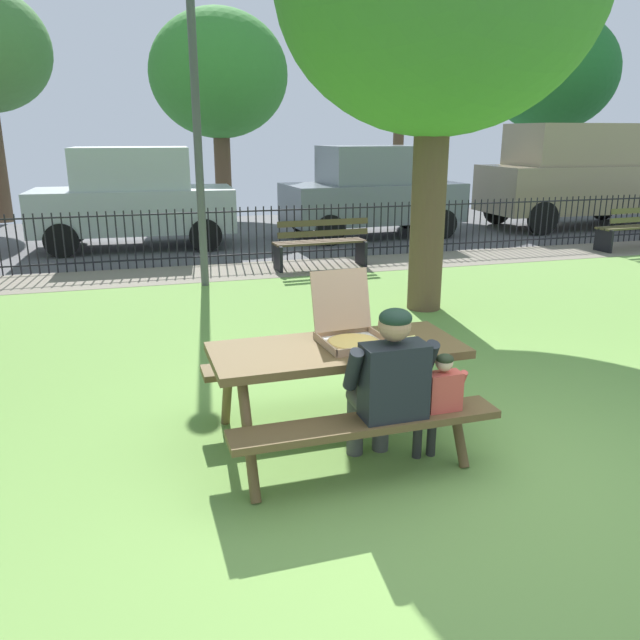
# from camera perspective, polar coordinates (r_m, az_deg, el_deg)

# --- Properties ---
(ground) EXTENTS (28.00, 11.76, 0.02)m
(ground) POSITION_cam_1_polar(r_m,az_deg,el_deg) (6.06, 5.47, -5.24)
(ground) COLOR #73A14A
(cobblestone_walkway) EXTENTS (28.00, 1.40, 0.01)m
(cobblestone_walkway) POSITION_cam_1_polar(r_m,az_deg,el_deg) (10.84, -4.64, 4.57)
(cobblestone_walkway) COLOR gray
(street_asphalt) EXTENTS (28.00, 6.69, 0.01)m
(street_asphalt) POSITION_cam_1_polar(r_m,az_deg,el_deg) (14.77, -7.88, 7.65)
(street_asphalt) COLOR #515154
(picnic_table_foreground) EXTENTS (1.83, 1.52, 0.79)m
(picnic_table_foreground) POSITION_cam_1_polar(r_m,az_deg,el_deg) (4.56, 1.55, -4.44)
(picnic_table_foreground) COLOR brown
(picnic_table_foreground) RESTS_ON ground
(pizza_box_open) EXTENTS (0.49, 0.56, 0.50)m
(pizza_box_open) POSITION_cam_1_polar(r_m,az_deg,el_deg) (4.58, 2.69, -0.85)
(pizza_box_open) COLOR tan
(pizza_box_open) RESTS_ON picnic_table_foreground
(pizza_slice_on_table) EXTENTS (0.28, 0.27, 0.02)m
(pizza_slice_on_table) POSITION_cam_1_polar(r_m,az_deg,el_deg) (4.64, 7.72, -1.88)
(pizza_slice_on_table) COLOR #EEE074
(pizza_slice_on_table) RESTS_ON picnic_table_foreground
(adult_at_table) EXTENTS (0.61, 0.60, 1.19)m
(adult_at_table) POSITION_cam_1_polar(r_m,az_deg,el_deg) (4.17, 6.13, -5.73)
(adult_at_table) COLOR #454545
(adult_at_table) RESTS_ON ground
(child_at_table) EXTENTS (0.34, 0.33, 0.85)m
(child_at_table) POSITION_cam_1_polar(r_m,az_deg,el_deg) (4.35, 10.61, -6.98)
(child_at_table) COLOR #2B2B2B
(child_at_table) RESTS_ON ground
(iron_fence_streetside) EXTENTS (21.31, 0.03, 1.00)m
(iron_fence_streetside) POSITION_cam_1_polar(r_m,az_deg,el_deg) (11.43, -5.42, 7.77)
(iron_fence_streetside) COLOR black
(iron_fence_streetside) RESTS_ON ground
(park_bench_center) EXTENTS (1.62, 0.54, 0.85)m
(park_bench_center) POSITION_cam_1_polar(r_m,az_deg,el_deg) (10.84, 0.08, 6.89)
(park_bench_center) COLOR brown
(park_bench_center) RESTS_ON ground
(park_bench_right) EXTENTS (1.63, 0.59, 0.85)m
(park_bench_right) POSITION_cam_1_polar(r_m,az_deg,el_deg) (14.12, 26.62, 7.40)
(park_bench_right) COLOR brown
(park_bench_right) RESTS_ON ground
(lamp_post_walkway) EXTENTS (0.28, 0.28, 4.39)m
(lamp_post_walkway) POSITION_cam_1_polar(r_m,az_deg,el_deg) (9.59, -11.19, 18.74)
(lamp_post_walkway) COLOR #4C4C51
(lamp_post_walkway) RESTS_ON ground
(parked_car_center) EXTENTS (3.97, 1.96, 1.98)m
(parked_car_center) POSITION_cam_1_polar(r_m,az_deg,el_deg) (13.36, -16.49, 10.61)
(parked_car_center) COLOR #B0B9BB
(parked_car_center) RESTS_ON ground
(parked_car_right) EXTENTS (4.00, 2.02, 1.98)m
(parked_car_right) POSITION_cam_1_polar(r_m,az_deg,el_deg) (14.30, 4.79, 11.56)
(parked_car_right) COLOR slate
(parked_car_right) RESTS_ON ground
(parked_car_far_right) EXTENTS (4.73, 2.13, 2.46)m
(parked_car_far_right) POSITION_cam_1_polar(r_m,az_deg,el_deg) (16.97, 22.50, 12.17)
(parked_car_far_right) COLOR gray
(parked_car_far_right) RESTS_ON ground
(far_tree_center) EXTENTS (3.74, 3.74, 5.47)m
(far_tree_center) POSITION_cam_1_polar(r_m,az_deg,el_deg) (18.54, -9.14, 21.04)
(far_tree_center) COLOR brown
(far_tree_center) RESTS_ON ground
(far_tree_midright) EXTENTS (2.82, 2.82, 5.81)m
(far_tree_midright) POSITION_cam_1_polar(r_m,az_deg,el_deg) (20.04, 7.37, 22.87)
(far_tree_midright) COLOR brown
(far_tree_midright) RESTS_ON ground
(far_tree_right) EXTENTS (3.97, 3.97, 5.85)m
(far_tree_right) POSITION_cam_1_polar(r_m,az_deg,el_deg) (22.53, 20.34, 20.18)
(far_tree_right) COLOR brown
(far_tree_right) RESTS_ON ground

